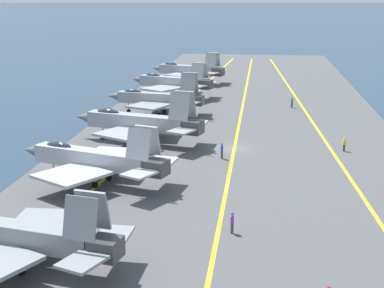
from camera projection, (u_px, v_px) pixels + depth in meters
The scene contains 15 objects.
ground_plane at pixel (234, 151), 70.68m from camera, with size 2000.00×2000.00×0.00m, color #23384C.
carrier_deck at pixel (234, 150), 70.63m from camera, with size 217.43×41.88×0.40m, color #4C4C4F.
deck_stripe_foul_line at pixel (332, 151), 69.24m from camera, with size 195.69×0.36×0.01m, color yellow.
deck_stripe_centerline at pixel (234, 148), 70.57m from camera, with size 195.69×0.36×0.01m, color yellow.
deck_stripe_edge_line at pixel (140, 145), 71.91m from camera, with size 195.69×0.36×0.01m, color yellow.
parked_jet_second at pixel (19, 235), 39.69m from camera, with size 13.08×15.88×5.87m.
parked_jet_third at pixel (94, 159), 57.14m from camera, with size 13.68×16.66×6.20m.
parked_jet_fourth at pixel (139, 122), 72.25m from camera, with size 13.57×17.44×6.84m.
parked_jet_fifth at pixel (157, 98), 89.18m from camera, with size 12.57×15.58×6.63m.
parked_jet_sixth at pixel (172, 82), 104.49m from camera, with size 14.20×15.99×6.30m.
parked_jet_seventh at pixel (188, 70), 120.97m from camera, with size 12.20×16.23×6.35m.
crew_purple_vest at pixel (232, 222), 45.52m from camera, with size 0.40×0.28×1.74m.
crew_green_vest at pixel (292, 102), 94.97m from camera, with size 0.45×0.38×1.79m.
crew_blue_vest at pixel (222, 150), 65.89m from camera, with size 0.39×0.27×1.84m.
crew_yellow_vest at pixel (344, 144), 69.05m from camera, with size 0.33×0.42×1.68m.
Camera 1 is at (-68.30, -3.08, 18.65)m, focal length 55.00 mm.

